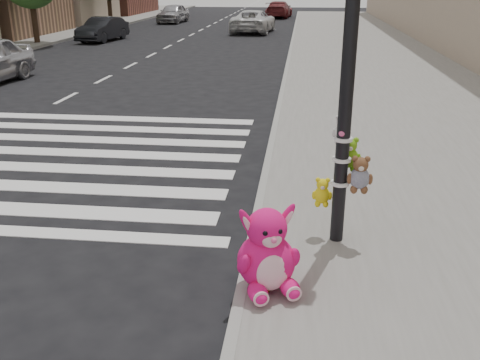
% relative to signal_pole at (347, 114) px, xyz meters
% --- Properties ---
extents(ground, '(120.00, 120.00, 0.00)m').
position_rel_signal_pole_xyz_m(ground, '(-2.63, -1.82, -1.73)').
color(ground, black).
rests_on(ground, ground).
extents(sidewalk_near, '(7.00, 80.00, 0.14)m').
position_rel_signal_pole_xyz_m(sidewalk_near, '(2.37, 8.18, -1.66)').
color(sidewalk_near, slate).
rests_on(sidewalk_near, ground).
extents(curb_edge, '(0.12, 80.00, 0.15)m').
position_rel_signal_pole_xyz_m(curb_edge, '(-1.08, 8.18, -1.66)').
color(curb_edge, gray).
rests_on(curb_edge, ground).
extents(signal_pole, '(0.71, 0.50, 4.00)m').
position_rel_signal_pole_xyz_m(signal_pole, '(0.00, 0.00, 0.00)').
color(signal_pole, black).
rests_on(signal_pole, sidewalk_near).
extents(pink_bunny, '(0.79, 0.85, 0.95)m').
position_rel_signal_pole_xyz_m(pink_bunny, '(-0.82, -1.24, -1.21)').
color(pink_bunny, '#F51476').
rests_on(pink_bunny, sidewalk_near).
extents(red_teddy, '(0.16, 0.14, 0.20)m').
position_rel_signal_pole_xyz_m(red_teddy, '(-0.83, -1.32, -1.49)').
color(red_teddy, '#B53012').
rests_on(red_teddy, sidewalk_near).
extents(car_dark_far, '(1.82, 3.91, 1.24)m').
position_rel_signal_pole_xyz_m(car_dark_far, '(-11.16, 22.32, -1.11)').
color(car_dark_far, black).
rests_on(car_dark_far, ground).
extents(car_white_near, '(2.60, 5.01, 1.35)m').
position_rel_signal_pole_xyz_m(car_white_near, '(-3.60, 27.93, -1.06)').
color(car_white_near, silver).
rests_on(car_white_near, ground).
extents(car_maroon_near, '(2.27, 4.78, 1.35)m').
position_rel_signal_pole_xyz_m(car_maroon_near, '(-2.63, 41.13, -1.06)').
color(car_maroon_near, maroon).
rests_on(car_maroon_near, ground).
extents(car_silver_deep, '(1.95, 4.17, 1.38)m').
position_rel_signal_pole_xyz_m(car_silver_deep, '(-10.27, 34.85, -1.04)').
color(car_silver_deep, '#A2A1A6').
rests_on(car_silver_deep, ground).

